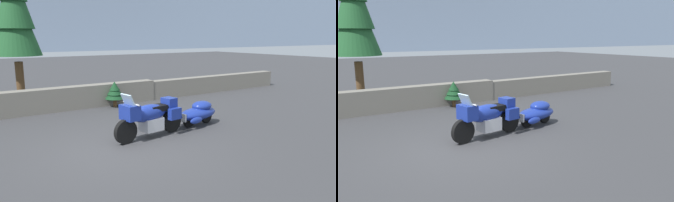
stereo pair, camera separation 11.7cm
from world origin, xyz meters
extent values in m
plane|color=#38383A|center=(0.00, 0.00, 0.00)|extent=(80.00, 80.00, 0.00)
cube|color=slate|center=(0.00, 5.29, 0.45)|extent=(8.00, 0.56, 0.89)
cube|color=slate|center=(8.00, 5.30, 0.41)|extent=(8.00, 0.53, 0.82)
cylinder|color=black|center=(0.21, 0.32, 0.33)|extent=(0.67, 0.23, 0.66)
cylinder|color=black|center=(1.85, 0.55, 0.33)|extent=(0.67, 0.23, 0.66)
cube|color=silver|center=(1.08, 0.45, 0.38)|extent=(0.66, 0.52, 0.36)
ellipsoid|color=navy|center=(0.98, 0.43, 0.71)|extent=(1.25, 0.60, 0.48)
cube|color=navy|center=(0.36, 0.34, 0.83)|extent=(0.43, 0.57, 0.40)
cube|color=#9EB7C6|center=(0.31, 0.34, 1.16)|extent=(0.25, 0.46, 0.34)
cube|color=black|center=(1.28, 0.47, 0.81)|extent=(0.60, 0.43, 0.16)
cube|color=navy|center=(1.75, 0.54, 0.91)|extent=(0.37, 0.44, 0.28)
cube|color=navy|center=(1.74, 0.24, 0.63)|extent=(0.42, 0.21, 0.32)
cube|color=navy|center=(1.66, 0.83, 0.63)|extent=(0.42, 0.21, 0.32)
cylinder|color=silver|center=(0.41, 0.35, 1.06)|extent=(0.14, 0.70, 0.04)
cylinder|color=silver|center=(0.26, 0.33, 0.58)|extent=(0.26, 0.10, 0.54)
cylinder|color=black|center=(2.58, 0.66, 0.22)|extent=(0.45, 0.16, 0.44)
cylinder|color=black|center=(3.40, 0.77, 0.22)|extent=(0.45, 0.16, 0.44)
ellipsoid|color=navy|center=(2.99, 0.71, 0.38)|extent=(1.58, 0.88, 0.40)
ellipsoid|color=navy|center=(3.17, 0.74, 0.60)|extent=(0.79, 0.65, 0.32)
cube|color=silver|center=(2.29, 0.62, 0.36)|extent=(0.10, 0.33, 0.24)
ellipsoid|color=navy|center=(2.63, 0.34, 0.28)|extent=(0.53, 0.21, 0.20)
ellipsoid|color=navy|center=(2.54, 0.97, 0.28)|extent=(0.53, 0.21, 0.20)
cylinder|color=silver|center=(1.90, 0.56, 0.27)|extent=(0.70, 0.15, 0.05)
cylinder|color=brown|center=(-1.09, 6.97, 0.91)|extent=(0.31, 0.31, 1.81)
cone|color=#1E5128|center=(-1.09, 6.97, 3.48)|extent=(1.86, 1.86, 2.87)
cylinder|color=brown|center=(1.99, 4.74, 0.15)|extent=(0.15, 0.15, 0.30)
cone|color=#143D1E|center=(1.99, 4.74, 0.57)|extent=(0.77, 0.77, 0.47)
cone|color=#143D1E|center=(1.99, 4.74, 0.72)|extent=(0.60, 0.60, 0.41)
cone|color=#143D1E|center=(1.99, 4.74, 0.86)|extent=(0.43, 0.43, 0.35)
camera|label=1|loc=(-3.54, -7.15, 2.79)|focal=34.94mm
camera|label=2|loc=(-3.45, -7.21, 2.79)|focal=34.94mm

